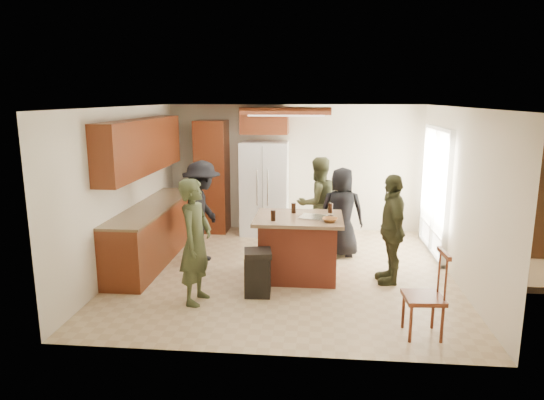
# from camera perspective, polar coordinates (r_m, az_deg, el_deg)

# --- Properties ---
(room_shell) EXTENTS (8.00, 5.20, 5.00)m
(room_shell) POSITION_cam_1_polar(r_m,az_deg,el_deg) (9.72, 28.99, -0.01)
(room_shell) COLOR tan
(room_shell) RESTS_ON ground
(person_front_left) EXTENTS (0.53, 0.66, 1.64)m
(person_front_left) POSITION_cam_1_polar(r_m,az_deg,el_deg) (6.33, -8.97, -4.85)
(person_front_left) COLOR #3B4327
(person_front_left) RESTS_ON ground
(person_behind_left) EXTENTS (0.93, 0.83, 1.63)m
(person_behind_left) POSITION_cam_1_polar(r_m,az_deg,el_deg) (8.51, 5.40, -0.41)
(person_behind_left) COLOR #404327
(person_behind_left) RESTS_ON ground
(person_behind_right) EXTENTS (0.75, 0.50, 1.51)m
(person_behind_right) POSITION_cam_1_polar(r_m,az_deg,el_deg) (8.16, 8.19, -1.45)
(person_behind_right) COLOR black
(person_behind_right) RESTS_ON ground
(person_side_right) EXTENTS (0.54, 0.96, 1.59)m
(person_side_right) POSITION_cam_1_polar(r_m,az_deg,el_deg) (7.14, 13.88, -3.33)
(person_side_right) COLOR #3A3B22
(person_side_right) RESTS_ON ground
(person_counter) EXTENTS (0.57, 1.10, 1.66)m
(person_counter) POSITION_cam_1_polar(r_m,az_deg,el_deg) (7.85, -8.22, -1.44)
(person_counter) COLOR black
(person_counter) RESTS_ON ground
(left_cabinetry) EXTENTS (0.64, 3.00, 2.30)m
(left_cabinetry) POSITION_cam_1_polar(r_m,az_deg,el_deg) (8.14, -14.16, -0.29)
(left_cabinetry) COLOR maroon
(left_cabinetry) RESTS_ON ground
(back_wall_units) EXTENTS (1.80, 0.60, 2.45)m
(back_wall_units) POSITION_cam_1_polar(r_m,az_deg,el_deg) (9.55, -5.51, 4.38)
(back_wall_units) COLOR maroon
(back_wall_units) RESTS_ON ground
(refrigerator) EXTENTS (0.90, 0.76, 1.80)m
(refrigerator) POSITION_cam_1_polar(r_m,az_deg,el_deg) (9.43, -0.87, 1.39)
(refrigerator) COLOR white
(refrigerator) RESTS_ON ground
(kitchen_island) EXTENTS (1.28, 1.03, 0.93)m
(kitchen_island) POSITION_cam_1_polar(r_m,az_deg,el_deg) (7.20, 3.11, -5.49)
(kitchen_island) COLOR #AB432C
(kitchen_island) RESTS_ON ground
(island_items) EXTENTS (0.95, 0.70, 0.15)m
(island_items) POSITION_cam_1_polar(r_m,az_deg,el_deg) (7.00, 5.14, -1.89)
(island_items) COLOR silver
(island_items) RESTS_ON kitchen_island
(trash_bin) EXTENTS (0.41, 0.41, 0.63)m
(trash_bin) POSITION_cam_1_polar(r_m,az_deg,el_deg) (6.62, -1.68, -8.51)
(trash_bin) COLOR black
(trash_bin) RESTS_ON ground
(spindle_chair) EXTENTS (0.45, 0.45, 0.99)m
(spindle_chair) POSITION_cam_1_polar(r_m,az_deg,el_deg) (5.76, 17.60, -10.88)
(spindle_chair) COLOR maroon
(spindle_chair) RESTS_ON ground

